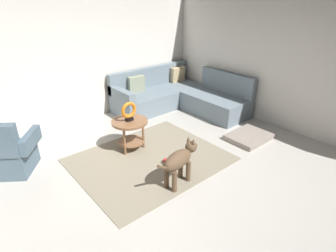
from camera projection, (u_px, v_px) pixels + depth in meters
The scene contains 11 objects.
ground_plane at pixel (171, 187), 3.94m from camera, with size 6.00×6.00×0.10m, color #B7B2A8.
wall_back at pixel (72, 55), 5.34m from camera, with size 6.00×0.12×2.70m, color silver.
wall_right at pixel (293, 59), 5.04m from camera, with size 0.12×6.00×2.70m, color silver.
area_rug at pixel (150, 159), 4.48m from camera, with size 2.30×1.90×0.01m, color gray.
sectional_couch at pixel (179, 97), 6.34m from camera, with size 2.20×2.25×0.88m.
armchair at pixel (7, 154), 4.04m from camera, with size 1.00×0.96×0.88m.
side_table at pixel (130, 127), 4.61m from camera, with size 0.60×0.60×0.54m.
torus_sculpture at pixel (129, 111), 4.48m from camera, with size 0.28×0.08×0.33m.
dog_bed_mat at pixel (249, 137), 5.11m from camera, with size 0.80×0.60×0.09m, color gray.
dog at pixel (180, 160), 3.78m from camera, with size 0.84×0.30×0.63m.
dog_toy_ball at pixel (165, 161), 4.39m from camera, with size 0.08×0.08×0.08m, color red.
Camera 1 is at (-2.09, -2.38, 2.45)m, focal length 29.56 mm.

